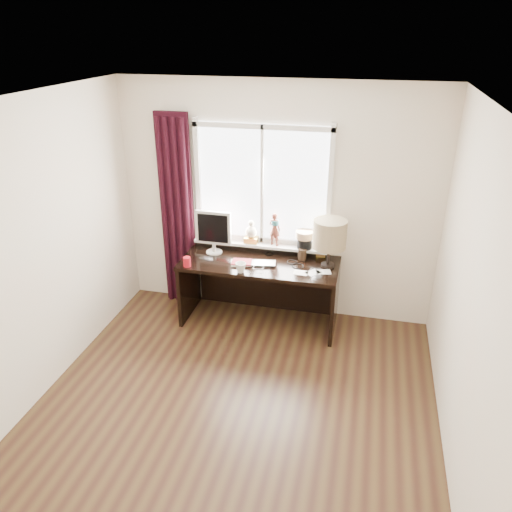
% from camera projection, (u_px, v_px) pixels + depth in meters
% --- Properties ---
extents(floor, '(3.50, 4.00, 0.00)m').
position_uv_depth(floor, '(228.00, 424.00, 4.23)').
color(floor, '#49331A').
rests_on(floor, ground).
extents(ceiling, '(3.50, 4.00, 0.00)m').
position_uv_depth(ceiling, '(218.00, 108.00, 3.13)').
color(ceiling, white).
rests_on(ceiling, wall_back).
extents(wall_back, '(3.50, 0.00, 2.60)m').
position_uv_depth(wall_back, '(276.00, 203.00, 5.44)').
color(wall_back, silver).
rests_on(wall_back, ground).
extents(wall_left, '(0.00, 4.00, 2.60)m').
position_uv_depth(wall_left, '(17.00, 266.00, 4.04)').
color(wall_left, silver).
rests_on(wall_left, ground).
extents(wall_right, '(0.00, 4.00, 2.60)m').
position_uv_depth(wall_right, '(476.00, 319.00, 3.32)').
color(wall_right, silver).
rests_on(wall_right, ground).
extents(laptop, '(0.38, 0.27, 0.03)m').
position_uv_depth(laptop, '(259.00, 263.00, 5.31)').
color(laptop, silver).
rests_on(laptop, desk).
extents(mug, '(0.15, 0.15, 0.11)m').
position_uv_depth(mug, '(241.00, 267.00, 5.13)').
color(mug, white).
rests_on(mug, desk).
extents(red_cup, '(0.08, 0.08, 0.10)m').
position_uv_depth(red_cup, '(187.00, 262.00, 5.26)').
color(red_cup, '#A50F1A').
rests_on(red_cup, desk).
extents(window, '(1.52, 0.22, 1.40)m').
position_uv_depth(window, '(263.00, 204.00, 5.43)').
color(window, white).
rests_on(window, ground).
extents(curtain, '(0.38, 0.09, 2.25)m').
position_uv_depth(curtain, '(177.00, 214.00, 5.67)').
color(curtain, black).
rests_on(curtain, floor).
extents(desk, '(1.70, 0.70, 0.75)m').
position_uv_depth(desk, '(261.00, 278.00, 5.56)').
color(desk, black).
rests_on(desk, floor).
extents(monitor, '(0.40, 0.18, 0.49)m').
position_uv_depth(monitor, '(213.00, 230.00, 5.47)').
color(monitor, beige).
rests_on(monitor, desk).
extents(notebook_stack, '(0.26, 0.21, 0.03)m').
position_uv_depth(notebook_stack, '(241.00, 262.00, 5.33)').
color(notebook_stack, beige).
rests_on(notebook_stack, desk).
extents(brush_holder, '(0.09, 0.09, 0.25)m').
position_uv_depth(brush_holder, '(302.00, 254.00, 5.41)').
color(brush_holder, black).
rests_on(brush_holder, desk).
extents(icon_frame, '(0.10, 0.03, 0.13)m').
position_uv_depth(icon_frame, '(321.00, 252.00, 5.45)').
color(icon_frame, gold).
rests_on(icon_frame, desk).
extents(table_lamp, '(0.35, 0.35, 0.52)m').
position_uv_depth(table_lamp, '(330.00, 235.00, 5.12)').
color(table_lamp, black).
rests_on(table_lamp, desk).
extents(loose_papers, '(0.39, 0.21, 0.00)m').
position_uv_depth(loose_papers, '(312.00, 272.00, 5.14)').
color(loose_papers, white).
rests_on(loose_papers, desk).
extents(desk_cables, '(0.48, 0.37, 0.01)m').
position_uv_depth(desk_cables, '(288.00, 261.00, 5.37)').
color(desk_cables, black).
rests_on(desk_cables, desk).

